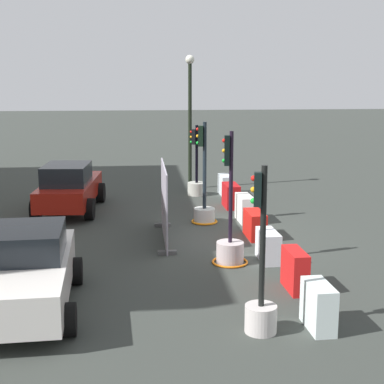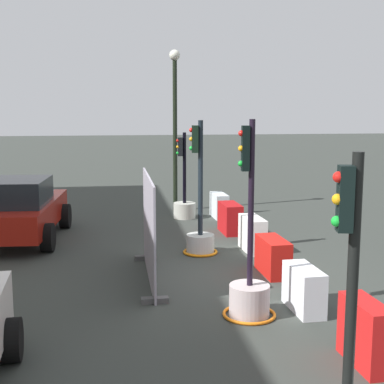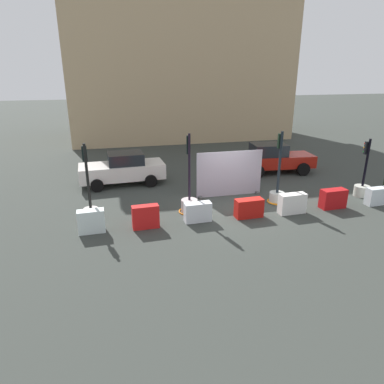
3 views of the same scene
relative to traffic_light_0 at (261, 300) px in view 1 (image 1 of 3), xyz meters
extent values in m
plane|color=#333733|center=(6.17, 0.02, -0.64)|extent=(120.00, 120.00, 0.00)
cylinder|color=beige|center=(0.00, -0.01, -0.38)|extent=(0.59, 0.59, 0.52)
cylinder|color=black|center=(0.00, -0.01, 1.19)|extent=(0.11, 0.11, 2.61)
cube|color=black|center=(-0.02, 0.11, 2.07)|extent=(0.18, 0.16, 0.61)
sphere|color=red|center=(-0.04, 0.19, 2.27)|extent=(0.10, 0.10, 0.10)
sphere|color=orange|center=(-0.04, 0.19, 2.07)|extent=(0.10, 0.10, 0.10)
sphere|color=green|center=(-0.04, 0.19, 1.86)|extent=(0.10, 0.10, 0.10)
cylinder|color=#BAA9A9|center=(4.01, -0.06, -0.36)|extent=(0.69, 0.69, 0.55)
cylinder|color=black|center=(4.01, -0.06, 1.31)|extent=(0.10, 0.10, 2.79)
cube|color=black|center=(4.00, 0.05, 2.23)|extent=(0.16, 0.13, 0.74)
sphere|color=red|center=(3.99, 0.12, 2.47)|extent=(0.10, 0.10, 0.10)
sphere|color=orange|center=(3.99, 0.12, 2.23)|extent=(0.10, 0.10, 0.10)
sphere|color=green|center=(3.99, 0.12, 1.98)|extent=(0.10, 0.10, 0.10)
torus|color=orange|center=(4.01, -0.06, -0.61)|extent=(0.91, 0.91, 0.05)
cylinder|color=#B3B6B0|center=(8.12, 0.12, -0.40)|extent=(0.68, 0.68, 0.47)
cylinder|color=black|center=(8.12, 0.12, 1.21)|extent=(0.12, 0.12, 2.76)
cube|color=black|center=(8.11, 0.25, 2.15)|extent=(0.18, 0.17, 0.64)
sphere|color=red|center=(8.10, 0.34, 2.36)|extent=(0.10, 0.10, 0.10)
sphere|color=orange|center=(8.10, 0.34, 2.15)|extent=(0.10, 0.10, 0.10)
sphere|color=green|center=(8.10, 0.34, 1.93)|extent=(0.10, 0.10, 0.10)
torus|color=orange|center=(8.12, 0.12, -0.60)|extent=(0.85, 0.85, 0.06)
cylinder|color=#AEB0A4|center=(12.43, -0.06, -0.39)|extent=(0.71, 0.71, 0.50)
cylinder|color=black|center=(12.43, -0.06, 0.98)|extent=(0.11, 0.11, 2.25)
cube|color=black|center=(12.40, 0.07, 1.66)|extent=(0.19, 0.19, 0.58)
sphere|color=red|center=(12.38, 0.16, 1.86)|extent=(0.10, 0.10, 0.10)
sphere|color=orange|center=(12.38, 0.16, 1.66)|extent=(0.10, 0.10, 0.10)
sphere|color=green|center=(12.38, 0.16, 1.47)|extent=(0.10, 0.10, 0.10)
cube|color=silver|center=(0.05, -1.11, -0.20)|extent=(0.98, 0.45, 0.88)
cube|color=red|center=(2.04, -1.20, -0.18)|extent=(1.02, 0.40, 0.91)
cube|color=silver|center=(4.11, -1.06, -0.25)|extent=(1.08, 0.46, 0.78)
cube|color=red|center=(6.24, -1.14, -0.25)|extent=(1.15, 0.51, 0.77)
cube|color=silver|center=(8.15, -1.19, -0.21)|extent=(1.15, 0.46, 0.85)
cube|color=#B51215|center=(10.17, -1.07, -0.22)|extent=(1.12, 0.52, 0.84)
cube|color=silver|center=(12.35, -1.18, -0.25)|extent=(1.08, 0.44, 0.78)
cube|color=silver|center=(1.46, 4.49, 0.06)|extent=(4.40, 1.93, 0.76)
cube|color=black|center=(1.67, 4.50, 0.73)|extent=(1.85, 1.60, 0.58)
cylinder|color=black|center=(2.85, 3.64, -0.33)|extent=(0.64, 0.31, 0.62)
cylinder|color=black|center=(0.17, 3.51, -0.33)|extent=(0.64, 0.31, 0.62)
cube|color=maroon|center=(10.20, 4.58, 0.06)|extent=(4.46, 1.95, 0.68)
cube|color=black|center=(9.75, 4.62, 0.73)|extent=(2.02, 1.58, 0.66)
cylinder|color=black|center=(11.61, 5.36, -0.28)|extent=(0.73, 0.33, 0.72)
cylinder|color=black|center=(11.49, 3.61, -0.28)|extent=(0.73, 0.33, 0.72)
cylinder|color=black|center=(8.92, 5.55, -0.28)|extent=(0.73, 0.33, 0.72)
cylinder|color=black|center=(8.80, 3.81, -0.28)|extent=(0.73, 0.33, 0.72)
cylinder|color=black|center=(13.79, 0.08, 1.91)|extent=(0.15, 0.15, 5.09)
sphere|color=silver|center=(13.79, 0.08, 4.60)|extent=(0.36, 0.36, 0.36)
cube|color=#9C96A5|center=(6.30, 1.48, 0.44)|extent=(3.19, 0.04, 2.15)
cube|color=#4C4C4C|center=(4.87, 1.48, -0.59)|extent=(0.16, 0.50, 0.10)
cube|color=#4C4C4C|center=(7.74, 1.48, -0.59)|extent=(0.16, 0.50, 0.10)
camera|label=1|loc=(-9.89, 2.18, 4.07)|focal=54.46mm
camera|label=2|loc=(-4.62, 2.18, 2.88)|focal=50.93mm
camera|label=3|loc=(0.93, -13.32, 5.12)|focal=32.51mm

